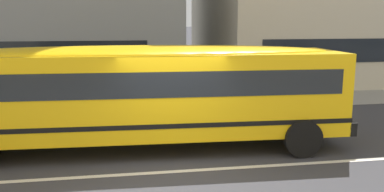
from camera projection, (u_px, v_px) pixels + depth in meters
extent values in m
plane|color=#38383D|center=(176.00, 172.00, 9.00)|extent=(400.00, 400.00, 0.00)
cube|color=gray|center=(152.00, 104.00, 16.24)|extent=(120.00, 3.00, 0.01)
cube|color=silver|center=(176.00, 171.00, 9.00)|extent=(110.00, 0.16, 0.01)
cube|color=yellow|center=(141.00, 93.00, 10.34)|extent=(10.35, 2.73, 2.05)
cube|color=black|center=(332.00, 119.00, 11.15)|extent=(0.28, 2.34, 0.34)
cube|color=black|center=(141.00, 78.00, 10.27)|extent=(9.74, 2.75, 0.60)
cube|color=black|center=(142.00, 116.00, 10.45)|extent=(10.37, 2.76, 0.11)
ellipsoid|color=yellow|center=(140.00, 52.00, 10.15)|extent=(9.94, 2.53, 0.34)
cylinder|color=red|center=(22.00, 90.00, 11.25)|extent=(0.43, 0.43, 0.03)
cylinder|color=black|center=(0.00, 125.00, 11.18)|extent=(0.94, 0.30, 0.93)
cylinder|color=black|center=(303.00, 139.00, 9.88)|extent=(0.94, 0.30, 0.93)
cylinder|color=black|center=(272.00, 116.00, 12.16)|extent=(0.94, 0.30, 0.93)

